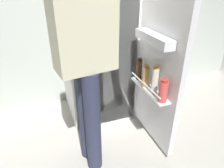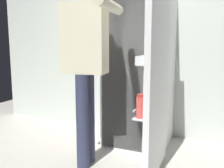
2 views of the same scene
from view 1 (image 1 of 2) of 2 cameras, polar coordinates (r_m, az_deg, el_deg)
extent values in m
plane|color=#B7B2A8|center=(2.08, 0.98, -14.96)|extent=(6.02, 6.02, 0.00)
cube|color=white|center=(2.15, -4.51, 11.59)|extent=(0.66, 0.65, 1.62)
cube|color=white|center=(1.86, -1.69, 8.98)|extent=(0.62, 0.01, 1.58)
cube|color=white|center=(1.87, -2.21, 12.66)|extent=(0.58, 0.09, 0.01)
cube|color=white|center=(1.73, 13.09, 6.93)|extent=(0.05, 0.63, 1.57)
cube|color=white|center=(1.81, 10.11, -1.51)|extent=(0.10, 0.51, 0.01)
cylinder|color=silver|center=(1.76, 8.98, -0.05)|extent=(0.01, 0.49, 0.01)
cube|color=white|center=(1.64, 11.44, 12.20)|extent=(0.09, 0.44, 0.07)
cylinder|color=#DB4C47|center=(1.62, 13.93, -2.14)|extent=(0.07, 0.07, 0.17)
cylinder|color=#B22D28|center=(1.58, 14.31, 0.81)|extent=(0.06, 0.06, 0.02)
cylinder|color=#EDE5CC|center=(1.71, 11.69, 0.75)|extent=(0.05, 0.05, 0.22)
cylinder|color=#B78933|center=(1.66, 12.09, 4.40)|extent=(0.04, 0.04, 0.02)
cylinder|color=brown|center=(1.93, 7.46, 3.93)|extent=(0.05, 0.05, 0.19)
cylinder|color=black|center=(1.89, 7.65, 6.76)|extent=(0.04, 0.04, 0.02)
cylinder|color=tan|center=(1.81, 9.28, 1.92)|extent=(0.06, 0.06, 0.18)
cylinder|color=#996623|center=(1.77, 9.53, 4.89)|extent=(0.04, 0.04, 0.02)
cylinder|color=#2D334C|center=(1.68, -7.25, -8.36)|extent=(0.12, 0.12, 0.85)
cylinder|color=#2D334C|center=(1.58, -5.31, -11.01)|extent=(0.12, 0.12, 0.85)
cube|color=beige|center=(1.32, -8.03, 16.31)|extent=(0.41, 0.27, 0.60)
cylinder|color=beige|center=(1.50, -10.81, 16.67)|extent=(0.08, 0.08, 0.57)
camera|label=2|loc=(1.62, 90.76, -12.87)|focal=41.31mm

